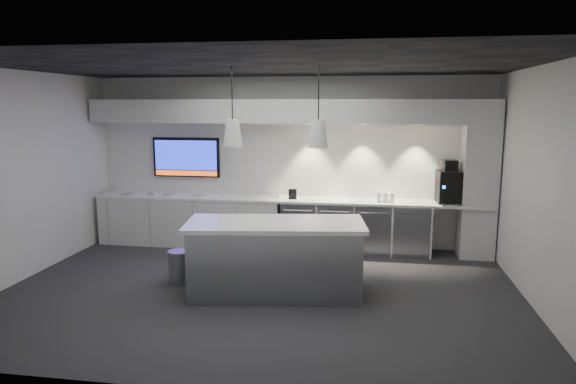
% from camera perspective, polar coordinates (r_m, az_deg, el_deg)
% --- Properties ---
extents(floor, '(7.00, 7.00, 0.00)m').
position_cam_1_polar(floor, '(7.13, -3.14, -10.98)').
color(floor, '#2E2E30').
rests_on(floor, ground).
extents(ceiling, '(7.00, 7.00, 0.00)m').
position_cam_1_polar(ceiling, '(6.69, -3.38, 13.84)').
color(ceiling, black).
rests_on(ceiling, wall_back).
extents(wall_back, '(7.00, 0.00, 7.00)m').
position_cam_1_polar(wall_back, '(9.18, 0.10, 3.35)').
color(wall_back, white).
rests_on(wall_back, floor).
extents(wall_front, '(7.00, 0.00, 7.00)m').
position_cam_1_polar(wall_front, '(4.38, -10.31, -3.86)').
color(wall_front, white).
rests_on(wall_front, floor).
extents(wall_left, '(0.00, 7.00, 7.00)m').
position_cam_1_polar(wall_left, '(8.24, -27.79, 1.50)').
color(wall_left, white).
rests_on(wall_left, floor).
extents(wall_right, '(0.00, 7.00, 7.00)m').
position_cam_1_polar(wall_right, '(6.90, 26.43, 0.22)').
color(wall_right, white).
rests_on(wall_right, floor).
extents(back_counter, '(6.80, 0.65, 0.04)m').
position_cam_1_polar(back_counter, '(8.95, -0.23, -0.82)').
color(back_counter, white).
rests_on(back_counter, left_base_cabinets).
extents(left_base_cabinets, '(3.30, 0.63, 0.86)m').
position_cam_1_polar(left_base_cabinets, '(9.48, -10.73, -3.17)').
color(left_base_cabinets, silver).
rests_on(left_base_cabinets, floor).
extents(fridge_unit_a, '(0.60, 0.61, 0.85)m').
position_cam_1_polar(fridge_unit_a, '(9.01, 1.35, -3.71)').
color(fridge_unit_a, gray).
rests_on(fridge_unit_a, floor).
extents(fridge_unit_b, '(0.60, 0.61, 0.85)m').
position_cam_1_polar(fridge_unit_b, '(8.95, 5.35, -3.85)').
color(fridge_unit_b, gray).
rests_on(fridge_unit_b, floor).
extents(fridge_unit_c, '(0.60, 0.61, 0.85)m').
position_cam_1_polar(fridge_unit_c, '(8.93, 9.40, -3.96)').
color(fridge_unit_c, gray).
rests_on(fridge_unit_c, floor).
extents(fridge_unit_d, '(0.60, 0.61, 0.85)m').
position_cam_1_polar(fridge_unit_d, '(8.96, 13.44, -4.06)').
color(fridge_unit_d, gray).
rests_on(fridge_unit_d, floor).
extents(backsplash, '(4.60, 0.03, 1.30)m').
position_cam_1_polar(backsplash, '(9.04, 7.63, 3.49)').
color(backsplash, silver).
rests_on(backsplash, wall_back).
extents(soffit, '(6.90, 0.60, 0.40)m').
position_cam_1_polar(soffit, '(8.83, -0.21, 8.95)').
color(soffit, silver).
rests_on(soffit, wall_back).
extents(column, '(0.55, 0.55, 2.60)m').
position_cam_1_polar(column, '(8.97, 20.42, 1.30)').
color(column, silver).
rests_on(column, floor).
extents(wall_tv, '(1.25, 0.07, 0.72)m').
position_cam_1_polar(wall_tv, '(9.61, -11.23, 3.81)').
color(wall_tv, black).
rests_on(wall_tv, wall_back).
extents(island, '(2.45, 1.32, 0.99)m').
position_cam_1_polar(island, '(6.89, -1.41, -7.32)').
color(island, gray).
rests_on(island, floor).
extents(bin, '(0.34, 0.34, 0.46)m').
position_cam_1_polar(bin, '(7.55, -11.94, -8.11)').
color(bin, gray).
rests_on(bin, floor).
extents(coffee_machine, '(0.42, 0.58, 0.71)m').
position_cam_1_polar(coffee_machine, '(8.91, 17.49, 0.71)').
color(coffee_machine, black).
rests_on(coffee_machine, back_counter).
extents(sign_black, '(0.14, 0.05, 0.18)m').
position_cam_1_polar(sign_black, '(8.84, 0.51, -0.24)').
color(sign_black, black).
rests_on(sign_black, back_counter).
extents(sign_white, '(0.18, 0.07, 0.14)m').
position_cam_1_polar(sign_white, '(8.86, -1.64, -0.34)').
color(sign_white, white).
rests_on(sign_white, back_counter).
extents(cup_cluster, '(0.29, 0.19, 0.16)m').
position_cam_1_polar(cup_cluster, '(8.76, 10.77, -0.57)').
color(cup_cluster, white).
rests_on(cup_cluster, back_counter).
extents(tray_a, '(0.18, 0.18, 0.02)m').
position_cam_1_polar(tray_a, '(9.79, -17.44, -0.17)').
color(tray_a, '#B6B6B6').
rests_on(tray_a, back_counter).
extents(tray_b, '(0.18, 0.18, 0.02)m').
position_cam_1_polar(tray_b, '(9.64, -14.80, -0.19)').
color(tray_b, '#B6B6B6').
rests_on(tray_b, back_counter).
extents(tray_c, '(0.18, 0.18, 0.02)m').
position_cam_1_polar(tray_c, '(9.51, -13.05, -0.25)').
color(tray_c, '#B6B6B6').
rests_on(tray_c, back_counter).
extents(tray_d, '(0.16, 0.16, 0.02)m').
position_cam_1_polar(tray_d, '(9.28, -10.08, -0.39)').
color(tray_d, '#B6B6B6').
rests_on(tray_d, back_counter).
extents(pendant_left, '(0.25, 0.25, 1.05)m').
position_cam_1_polar(pendant_left, '(6.72, -6.16, 6.57)').
color(pendant_left, silver).
rests_on(pendant_left, ceiling).
extents(pendant_right, '(0.25, 0.25, 1.05)m').
position_cam_1_polar(pendant_right, '(6.51, 3.38, 6.51)').
color(pendant_right, silver).
rests_on(pendant_right, ceiling).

